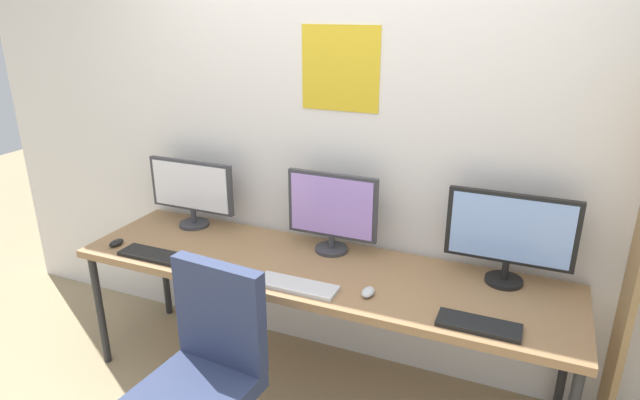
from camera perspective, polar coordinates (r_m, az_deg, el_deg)
The scene contains 11 objects.
wall_back at distance 2.93m, azimuth 2.85°, elevation 6.19°, with size 4.97×0.11×2.60m.
desk at distance 2.78m, azimuth -0.41°, elevation -8.02°, with size 2.57×0.68×0.74m.
office_chair at distance 2.53m, azimuth -12.04°, elevation -19.89°, with size 0.52×0.52×0.99m.
monitor_left at distance 3.26m, azimuth -13.55°, elevation 1.06°, with size 0.56×0.18×0.41m.
monitor_center at distance 2.84m, azimuth 1.28°, elevation -1.09°, with size 0.50×0.18×0.44m.
monitor_right at distance 2.66m, azimuth 19.61°, elevation -3.41°, with size 0.59×0.18×0.45m.
keyboard_left at distance 2.99m, azimuth -17.23°, elevation -5.64°, with size 0.39×0.13×0.02m, color black.
keyboard_center at distance 2.57m, azimuth -2.47°, elevation -9.14°, with size 0.40×0.13×0.02m, color silver.
keyboard_right at distance 2.38m, azimuth 16.58°, elevation -12.67°, with size 0.34×0.13×0.02m, color black.
mouse_left_side at distance 3.20m, azimuth -20.90°, elevation -4.28°, with size 0.06×0.10×0.03m, color black.
mouse_right_side at distance 2.52m, azimuth 5.15°, elevation -9.76°, with size 0.06×0.10×0.03m, color silver.
Camera 1 is at (0.98, -1.65, 2.01)m, focal length 29.99 mm.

